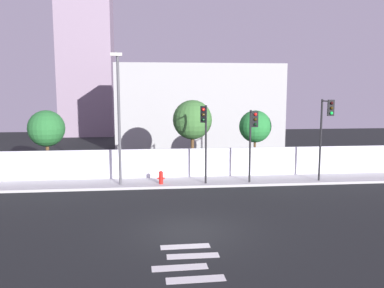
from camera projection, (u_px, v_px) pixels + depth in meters
The scene contains 14 objects.
ground_plane at pixel (190, 231), 16.02m from camera, with size 80.00×80.00×0.00m, color black.
sidewalk at pixel (176, 183), 24.09m from camera, with size 36.00×2.40×0.15m, color #AFAFAF.
perimeter_wall at pixel (175, 163), 25.23m from camera, with size 36.00×0.18×1.80m, color silver.
crosswalk_marking at pixel (194, 273), 12.38m from camera, with size 3.19×4.71×0.01m.
traffic_light_left at pixel (205, 128), 22.49m from camera, with size 0.56×1.48×4.61m.
traffic_light_center at pixel (326, 123), 23.07m from camera, with size 0.40×1.78×4.94m.
traffic_light_right at pixel (253, 131), 22.84m from camera, with size 0.35×1.39×4.32m.
street_lamp_curbside at pixel (119, 110), 22.42m from camera, with size 0.61×2.22×7.44m.
fire_hydrant at pixel (161, 177), 23.38m from camera, with size 0.44×0.26×0.78m.
roadside_tree_leftmost at pixel (46, 129), 25.57m from camera, with size 2.34×2.34×4.35m.
roadside_tree_midleft at pixel (192, 120), 26.50m from camera, with size 2.62×2.62×4.98m.
roadside_tree_midright at pixel (255, 127), 27.02m from camera, with size 2.18×2.18×4.27m.
low_building_distant at pixel (198, 106), 38.96m from camera, with size 15.70×6.00×8.02m, color #A4A4A4.
tower_on_skyline at pixel (85, 13), 48.02m from camera, with size 6.39×5.00×29.51m, color gray.
Camera 1 is at (-1.55, -15.32, 5.65)m, focal length 37.30 mm.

